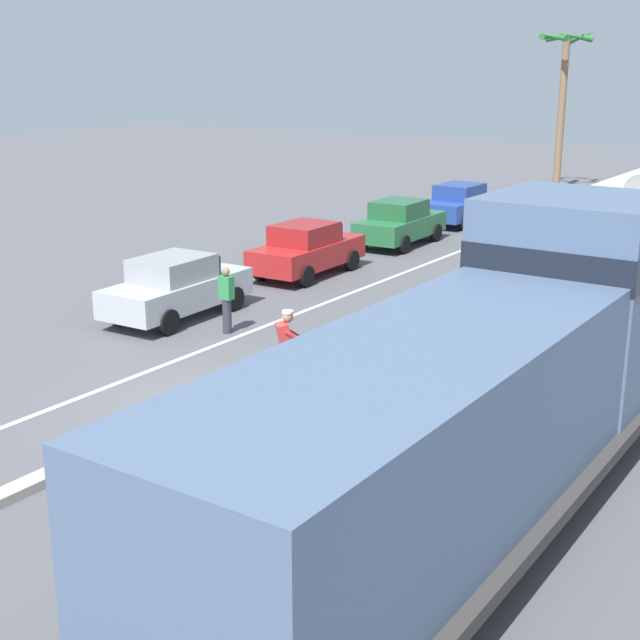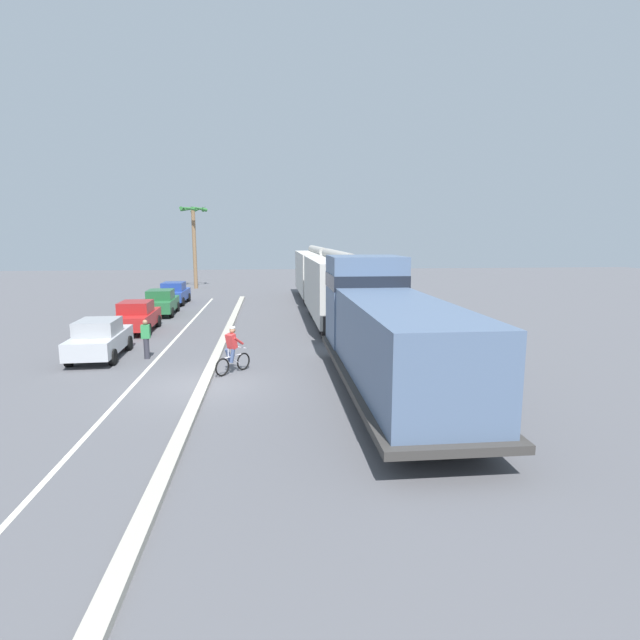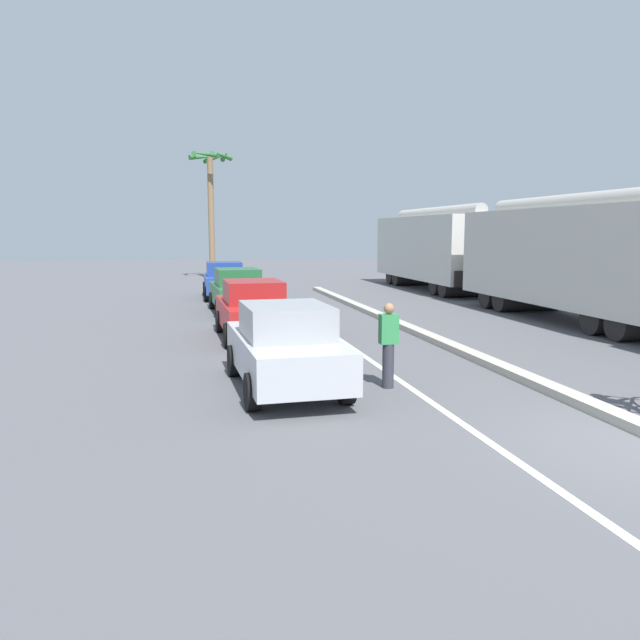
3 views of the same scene
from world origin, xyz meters
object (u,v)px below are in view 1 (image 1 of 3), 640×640
object	(u,v)px
cyclist	(286,355)
palm_tree_near	(565,74)
parked_car_blue	(460,204)
locomotive	(481,397)
parked_car_silver	(176,287)
parked_car_green	(400,223)
pedestrian_by_cars	(227,299)
parked_car_red	(307,249)

from	to	relation	value
cyclist	palm_tree_near	size ratio (longest dim) A/B	0.22
parked_car_blue	palm_tree_near	distance (m)	12.29
locomotive	parked_car_blue	bearing A→B (deg)	116.16
palm_tree_near	parked_car_silver	bearing A→B (deg)	-89.80
locomotive	palm_tree_near	xyz separation A→B (m)	(-10.80, 33.22, 3.96)
parked_car_silver	parked_car_green	xyz separation A→B (m)	(0.06, 11.51, 0.00)
parked_car_green	pedestrian_by_cars	distance (m)	11.97
locomotive	pedestrian_by_cars	bearing A→B (deg)	150.89
parked_car_blue	cyclist	distance (m)	20.43
parked_car_blue	parked_car_green	bearing A→B (deg)	-88.34
cyclist	palm_tree_near	world-z (taller)	palm_tree_near
palm_tree_near	parked_car_red	bearing A→B (deg)	-89.70
parked_car_blue	palm_tree_near	xyz separation A→B (m)	(-0.01, 11.26, 4.94)
cyclist	parked_car_silver	bearing A→B (deg)	152.75
locomotive	parked_car_green	bearing A→B (deg)	122.48
locomotive	parked_car_silver	size ratio (longest dim) A/B	2.72
parked_car_silver	palm_tree_near	size ratio (longest dim) A/B	0.54
parked_car_silver	parked_car_red	bearing A→B (deg)	89.81
parked_car_red	cyclist	size ratio (longest dim) A/B	2.48
parked_car_red	parked_car_green	xyz separation A→B (m)	(0.04, 5.74, 0.00)
locomotive	parked_car_red	world-z (taller)	locomotive
cyclist	pedestrian_by_cars	world-z (taller)	cyclist
locomotive	cyclist	size ratio (longest dim) A/B	6.77
palm_tree_near	parked_car_blue	bearing A→B (deg)	-89.95
parked_car_silver	cyclist	distance (m)	6.28
pedestrian_by_cars	locomotive	bearing A→B (deg)	-29.11
parked_car_red	pedestrian_by_cars	xyz separation A→B (m)	(1.90, -6.08, 0.03)
locomotive	parked_car_green	distance (m)	19.83
parked_car_red	parked_car_blue	distance (m)	10.99
parked_car_green	palm_tree_near	world-z (taller)	palm_tree_near
parked_car_silver	parked_car_green	size ratio (longest dim) A/B	1.00
parked_car_red	parked_car_blue	size ratio (longest dim) A/B	1.01
parked_car_green	parked_car_blue	size ratio (longest dim) A/B	1.01
palm_tree_near	pedestrian_by_cars	distance (m)	28.83
locomotive	parked_car_blue	distance (m)	24.49
parked_car_red	parked_car_green	size ratio (longest dim) A/B	1.00
parked_car_red	pedestrian_by_cars	bearing A→B (deg)	-72.61
parked_car_silver	parked_car_blue	bearing A→B (deg)	90.30
parked_car_silver	parked_car_blue	distance (m)	16.76
parked_car_green	parked_car_blue	distance (m)	5.26
locomotive	palm_tree_near	world-z (taller)	palm_tree_near
locomotive	parked_car_red	xyz separation A→B (m)	(-10.68, 10.97, -0.98)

